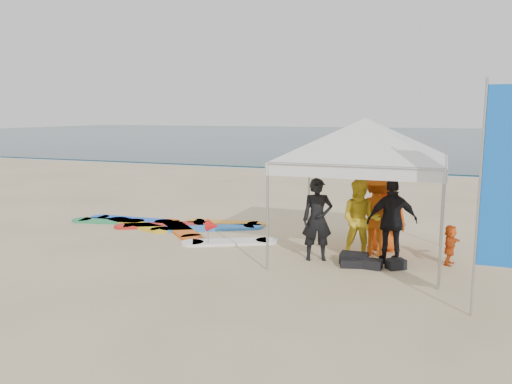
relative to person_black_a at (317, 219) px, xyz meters
The scene contains 14 objects.
ground 2.36m from the person_black_a, 138.44° to the right, with size 120.00×120.00×0.00m, color beige.
ocean 58.57m from the person_black_a, 91.61° to the left, with size 160.00×84.00×0.08m, color #0C2633.
shoreline_foam 16.85m from the person_black_a, 95.60° to the left, with size 160.00×1.20×0.01m, color silver.
person_black_a is the anchor object (origin of this frame).
person_yellow 0.91m from the person_black_a, 18.08° to the left, with size 0.85×0.66×1.74m, color gold.
person_orange_a 1.39m from the person_black_a, 35.69° to the left, with size 1.20×0.69×1.86m, color #D65913.
person_black_b 1.54m from the person_black_a, 11.73° to the left, with size 1.05×0.44×1.79m, color black.
person_orange_b 1.79m from the person_black_a, 44.90° to the left, with size 0.89×0.58×1.83m, color #E95814.
person_seated 2.77m from the person_black_a, 13.01° to the left, with size 0.78×0.25×0.84m, color #D84D13.
canopy_tent 2.36m from the person_black_a, 33.08° to the left, with size 4.57×4.57×3.45m.
feather_flag 4.06m from the person_black_a, 33.03° to the right, with size 0.61×0.04×3.62m.
marker_pennant 2.59m from the person_black_a, behind, with size 0.28×0.28×0.64m.
gear_pile 1.28m from the person_black_a, ahead, with size 1.37×0.64×0.22m.
surfboard_spread 4.79m from the person_black_a, 160.35° to the left, with size 6.02×2.97×0.07m.
Camera 1 is at (4.06, -8.70, 3.11)m, focal length 35.00 mm.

